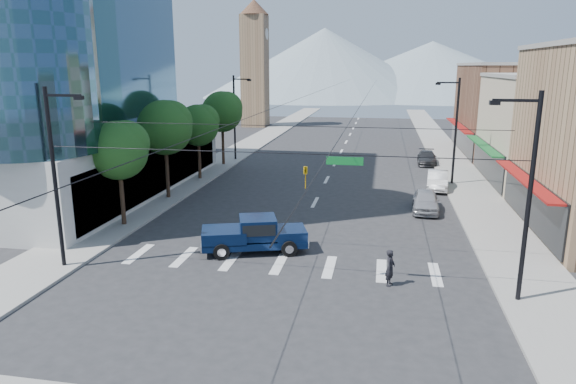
{
  "coord_description": "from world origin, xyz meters",
  "views": [
    {
      "loc": [
        4.75,
        -22.83,
        9.91
      ],
      "look_at": [
        -0.36,
        4.84,
        3.0
      ],
      "focal_mm": 32.0,
      "sensor_mm": 36.0,
      "label": 1
    }
  ],
  "objects_px": {
    "pickup_truck": "(254,234)",
    "parked_car_far": "(427,158)",
    "parked_car_near": "(426,201)",
    "pedestrian": "(390,268)",
    "parked_car_mid": "(438,180)"
  },
  "relations": [
    {
      "from": "pickup_truck",
      "to": "pedestrian",
      "type": "bearing_deg",
      "value": -41.58
    },
    {
      "from": "parked_car_near",
      "to": "parked_car_far",
      "type": "xyz_separation_m",
      "value": [
        1.47,
        18.38,
        -0.07
      ]
    },
    {
      "from": "pickup_truck",
      "to": "parked_car_far",
      "type": "height_order",
      "value": "pickup_truck"
    },
    {
      "from": "pickup_truck",
      "to": "parked_car_far",
      "type": "bearing_deg",
      "value": 50.34
    },
    {
      "from": "pedestrian",
      "to": "parked_car_near",
      "type": "distance_m",
      "value": 13.45
    },
    {
      "from": "parked_car_near",
      "to": "parked_car_far",
      "type": "relative_size",
      "value": 0.94
    },
    {
      "from": "pickup_truck",
      "to": "parked_car_near",
      "type": "distance_m",
      "value": 14.05
    },
    {
      "from": "pickup_truck",
      "to": "parked_car_far",
      "type": "distance_m",
      "value": 30.57
    },
    {
      "from": "parked_car_mid",
      "to": "parked_car_far",
      "type": "xyz_separation_m",
      "value": [
        0.0,
        11.33,
        -0.08
      ]
    },
    {
      "from": "parked_car_near",
      "to": "parked_car_mid",
      "type": "height_order",
      "value": "parked_car_mid"
    },
    {
      "from": "pickup_truck",
      "to": "parked_car_mid",
      "type": "height_order",
      "value": "pickup_truck"
    },
    {
      "from": "parked_car_far",
      "to": "parked_car_mid",
      "type": "bearing_deg",
      "value": -87.89
    },
    {
      "from": "parked_car_near",
      "to": "pickup_truck",
      "type": "bearing_deg",
      "value": -131.44
    },
    {
      "from": "pickup_truck",
      "to": "parked_car_mid",
      "type": "relative_size",
      "value": 1.33
    },
    {
      "from": "pedestrian",
      "to": "parked_car_mid",
      "type": "bearing_deg",
      "value": 4.79
    }
  ]
}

